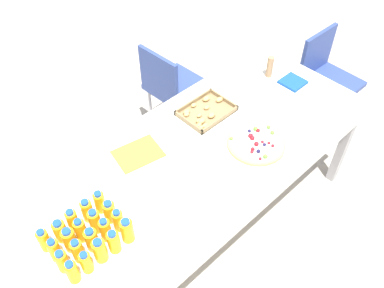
% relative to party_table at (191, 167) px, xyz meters
% --- Properties ---
extents(ground_plane, '(12.00, 12.00, 0.00)m').
position_rel_party_table_xyz_m(ground_plane, '(0.00, 0.00, -0.70)').
color(ground_plane, '#B2A899').
extents(party_table, '(2.39, 0.96, 0.75)m').
position_rel_party_table_xyz_m(party_table, '(0.00, 0.00, 0.00)').
color(party_table, silver).
rests_on(party_table, ground_plane).
extents(chair_end, '(0.41, 0.41, 0.83)m').
position_rel_party_table_xyz_m(chair_end, '(1.55, 0.08, -0.20)').
color(chair_end, '#33478C').
rests_on(chair_end, ground_plane).
extents(chair_far_right, '(0.42, 0.42, 0.83)m').
position_rel_party_table_xyz_m(chair_far_right, '(0.58, 0.83, -0.20)').
color(chair_far_right, '#33478C').
rests_on(chair_far_right, ground_plane).
extents(juice_bottle_0, '(0.05, 0.05, 0.14)m').
position_rel_party_table_xyz_m(juice_bottle_0, '(-0.85, -0.15, 0.12)').
color(juice_bottle_0, '#F9AD14').
rests_on(juice_bottle_0, party_table).
extents(juice_bottle_1, '(0.05, 0.05, 0.14)m').
position_rel_party_table_xyz_m(juice_bottle_1, '(-0.78, -0.15, 0.12)').
color(juice_bottle_1, '#FAAC14').
rests_on(juice_bottle_1, party_table).
extents(juice_bottle_2, '(0.06, 0.06, 0.15)m').
position_rel_party_table_xyz_m(juice_bottle_2, '(-0.71, -0.15, 0.13)').
color(juice_bottle_2, '#F9AE14').
rests_on(juice_bottle_2, party_table).
extents(juice_bottle_3, '(0.06, 0.06, 0.14)m').
position_rel_party_table_xyz_m(juice_bottle_3, '(-0.64, -0.15, 0.12)').
color(juice_bottle_3, '#F9AC14').
rests_on(juice_bottle_3, party_table).
extents(juice_bottle_4, '(0.06, 0.06, 0.15)m').
position_rel_party_table_xyz_m(juice_bottle_4, '(-0.56, -0.15, 0.13)').
color(juice_bottle_4, '#FAAD14').
rests_on(juice_bottle_4, party_table).
extents(juice_bottle_5, '(0.06, 0.06, 0.13)m').
position_rel_party_table_xyz_m(juice_bottle_5, '(-0.86, -0.07, 0.12)').
color(juice_bottle_5, '#FAAD14').
rests_on(juice_bottle_5, party_table).
extents(juice_bottle_6, '(0.05, 0.05, 0.14)m').
position_rel_party_table_xyz_m(juice_bottle_6, '(-0.78, -0.08, 0.13)').
color(juice_bottle_6, '#FAAD14').
rests_on(juice_bottle_6, party_table).
extents(juice_bottle_7, '(0.06, 0.06, 0.14)m').
position_rel_party_table_xyz_m(juice_bottle_7, '(-0.70, -0.08, 0.12)').
color(juice_bottle_7, '#F9AC14').
rests_on(juice_bottle_7, party_table).
extents(juice_bottle_8, '(0.05, 0.05, 0.14)m').
position_rel_party_table_xyz_m(juice_bottle_8, '(-0.63, -0.08, 0.13)').
color(juice_bottle_8, '#FAAC14').
rests_on(juice_bottle_8, party_table).
extents(juice_bottle_9, '(0.05, 0.05, 0.13)m').
position_rel_party_table_xyz_m(juice_bottle_9, '(-0.55, -0.07, 0.12)').
color(juice_bottle_9, '#F9AC14').
rests_on(juice_bottle_9, party_table).
extents(juice_bottle_10, '(0.05, 0.05, 0.14)m').
position_rel_party_table_xyz_m(juice_bottle_10, '(-0.85, -0.01, 0.13)').
color(juice_bottle_10, '#F9AC14').
rests_on(juice_bottle_10, party_table).
extents(juice_bottle_11, '(0.06, 0.06, 0.15)m').
position_rel_party_table_xyz_m(juice_bottle_11, '(-0.78, -0.01, 0.13)').
color(juice_bottle_11, '#FAAC14').
rests_on(juice_bottle_11, party_table).
extents(juice_bottle_12, '(0.05, 0.05, 0.15)m').
position_rel_party_table_xyz_m(juice_bottle_12, '(-0.71, 0.00, 0.13)').
color(juice_bottle_12, '#F9AE14').
rests_on(juice_bottle_12, party_table).
extents(juice_bottle_13, '(0.06, 0.06, 0.15)m').
position_rel_party_table_xyz_m(juice_bottle_13, '(-0.64, -0.01, 0.13)').
color(juice_bottle_13, '#F9AD14').
rests_on(juice_bottle_13, party_table).
extents(juice_bottle_14, '(0.06, 0.06, 0.14)m').
position_rel_party_table_xyz_m(juice_bottle_14, '(-0.55, -0.01, 0.12)').
color(juice_bottle_14, '#FAAE14').
rests_on(juice_bottle_14, party_table).
extents(juice_bottle_15, '(0.05, 0.05, 0.14)m').
position_rel_party_table_xyz_m(juice_bottle_15, '(-0.86, 0.07, 0.12)').
color(juice_bottle_15, '#F9AD14').
rests_on(juice_bottle_15, party_table).
extents(juice_bottle_16, '(0.06, 0.06, 0.13)m').
position_rel_party_table_xyz_m(juice_bottle_16, '(-0.78, 0.07, 0.12)').
color(juice_bottle_16, '#F9AD14').
rests_on(juice_bottle_16, party_table).
extents(juice_bottle_17, '(0.05, 0.05, 0.15)m').
position_rel_party_table_xyz_m(juice_bottle_17, '(-0.71, 0.07, 0.13)').
color(juice_bottle_17, '#F9AD14').
rests_on(juice_bottle_17, party_table).
extents(juice_bottle_18, '(0.06, 0.06, 0.14)m').
position_rel_party_table_xyz_m(juice_bottle_18, '(-0.63, 0.07, 0.12)').
color(juice_bottle_18, '#F9AE14').
rests_on(juice_bottle_18, party_table).
extents(juice_bottle_19, '(0.05, 0.05, 0.14)m').
position_rel_party_table_xyz_m(juice_bottle_19, '(-0.55, 0.07, 0.12)').
color(juice_bottle_19, '#FAAD14').
rests_on(juice_bottle_19, party_table).
extents(fruit_pizza, '(0.34, 0.34, 0.05)m').
position_rel_party_table_xyz_m(fruit_pizza, '(0.36, -0.17, 0.07)').
color(fruit_pizza, tan).
rests_on(fruit_pizza, party_table).
extents(snack_tray, '(0.33, 0.25, 0.04)m').
position_rel_party_table_xyz_m(snack_tray, '(0.34, 0.22, 0.07)').
color(snack_tray, olive).
rests_on(snack_tray, party_table).
extents(plate_stack, '(0.18, 0.18, 0.04)m').
position_rel_party_table_xyz_m(plate_stack, '(-0.05, -0.08, 0.08)').
color(plate_stack, silver).
rests_on(plate_stack, party_table).
extents(napkin_stack, '(0.15, 0.15, 0.02)m').
position_rel_party_table_xyz_m(napkin_stack, '(0.98, 0.03, 0.07)').
color(napkin_stack, '#194CA5').
rests_on(napkin_stack, party_table).
extents(cardboard_tube, '(0.04, 0.04, 0.15)m').
position_rel_party_table_xyz_m(cardboard_tube, '(0.92, 0.19, 0.13)').
color(cardboard_tube, '#9E7A56').
rests_on(cardboard_tube, party_table).
extents(paper_folder, '(0.29, 0.25, 0.01)m').
position_rel_party_table_xyz_m(paper_folder, '(-0.18, 0.24, 0.06)').
color(paper_folder, yellow).
rests_on(paper_folder, party_table).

